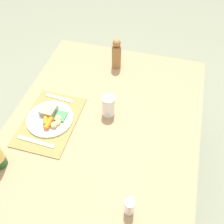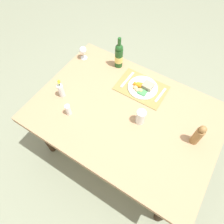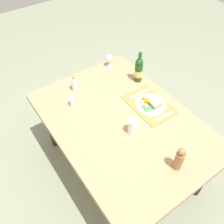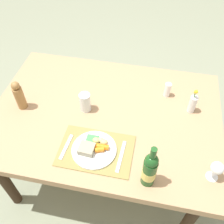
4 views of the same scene
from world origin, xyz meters
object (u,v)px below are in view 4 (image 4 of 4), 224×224
Objects in this scene: wine_bottle at (150,170)px; dining_table at (106,120)px; salt_shaker at (167,90)px; pepper_mill at (19,96)px; knife at (121,156)px; wine_glass at (217,169)px; flower_vase at (193,103)px; water_tumbler at (85,103)px; dinner_plate at (93,148)px; fork at (66,147)px.

dining_table is at bearing 127.32° from wine_bottle.
salt_shaker is 0.96m from pepper_mill.
wine_glass reaches higher than knife.
flower_vase is (-0.11, 0.45, -0.02)m from wine_glass.
water_tumbler is 0.41m from pepper_mill.
salt_shaker is 0.66m from wine_bottle.
water_tumbler is (-0.50, -0.23, 0.00)m from salt_shaker.
dinner_plate is 0.59m from pepper_mill.
salt_shaker is 0.19m from flower_vase.
flower_vase is (0.22, 0.54, -0.05)m from wine_bottle.
fork is 1.33× the size of water_tumbler.
flower_vase is at bearing 10.43° from water_tumbler.
flower_vase is at bearing 103.84° from wine_glass.
wine_bottle reaches higher than dinner_plate.
dinner_plate is 1.20× the size of pepper_mill.
water_tumbler is at bearing 135.29° from knife.
wine_bottle is (0.31, -0.41, 0.19)m from dining_table.
dinner_plate is at bearing 176.89° from wine_glass.
dinner_plate is at bearing -66.85° from water_tumbler.
dinner_plate is 1.97× the size of water_tumbler.
salt_shaker reaches higher than dining_table.
knife is at bearing -4.68° from dinner_plate.
fork is 0.57× the size of wine_bottle.
fork is at bearing -33.30° from pepper_mill.
fork is at bearing -148.15° from flower_vase.
flower_vase reaches higher than water_tumbler.
wine_bottle is at bearing -164.76° from wine_glass.
pepper_mill is at bearing -171.48° from water_tumbler.
pepper_mill is at bearing 156.39° from dinner_plate.
flower_vase reaches higher than salt_shaker.
wine_glass reaches higher than dining_table.
fork is at bearing -177.48° from knife.
pepper_mill reaches higher than water_tumbler.
wine_bottle is at bearing -111.96° from flower_vase.
pepper_mill is at bearing -174.31° from dining_table.
wine_glass is at bearing -12.79° from pepper_mill.
water_tumbler is at bearing 8.52° from pepper_mill.
knife is at bearing 144.73° from wine_bottle.
wine_glass is (0.49, -0.02, 0.08)m from knife.
knife is (0.16, -0.30, 0.08)m from dining_table.
dinner_plate reaches higher than knife.
wine_glass is at bearing -26.58° from dining_table.
dining_table is 7.14× the size of knife.
flower_vase is (1.07, 0.18, -0.03)m from pepper_mill.
dining_table is at bearing 119.72° from knife.
flower_vase is at bearing 51.04° from knife.
wine_bottle is (0.85, -0.36, 0.02)m from pepper_mill.
wine_glass is at bearing -3.11° from dinner_plate.
salt_shaker is 0.34× the size of wine_bottle.
wine_bottle is (-0.33, -0.09, 0.03)m from wine_glass.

